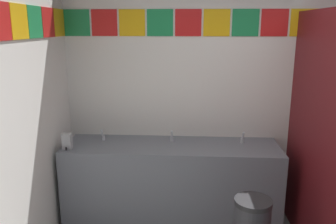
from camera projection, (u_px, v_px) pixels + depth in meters
name	position (u px, v px, depth m)	size (l,w,h in m)	color
wall_back	(242.00, 86.00, 3.72)	(3.78, 0.09, 2.78)	white
vanity_counter	(171.00, 181.00, 3.66)	(2.21, 0.61, 0.84)	slate
faucet_left	(103.00, 136.00, 3.68)	(0.04, 0.10, 0.14)	silver
faucet_center	(172.00, 137.00, 3.64)	(0.04, 0.10, 0.14)	silver
faucet_right	(243.00, 139.00, 3.59)	(0.04, 0.10, 0.14)	silver
soap_dispenser	(67.00, 141.00, 3.43)	(0.09, 0.09, 0.16)	#B7BABF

